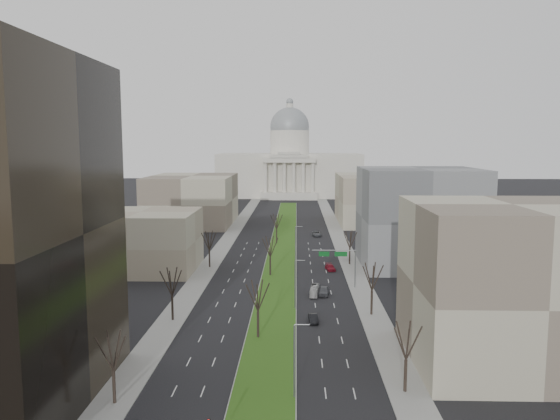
% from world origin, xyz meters
% --- Properties ---
extents(ground, '(600.00, 600.00, 0.00)m').
position_xyz_m(ground, '(0.00, 120.00, 0.00)').
color(ground, black).
rests_on(ground, ground).
extents(median, '(8.00, 222.03, 0.20)m').
position_xyz_m(median, '(0.00, 118.99, 0.10)').
color(median, '#999993').
rests_on(median, ground).
extents(sidewalk_left, '(5.00, 330.00, 0.15)m').
position_xyz_m(sidewalk_left, '(-17.50, 95.00, 0.07)').
color(sidewalk_left, gray).
rests_on(sidewalk_left, ground).
extents(sidewalk_right, '(5.00, 330.00, 0.15)m').
position_xyz_m(sidewalk_right, '(17.50, 95.00, 0.07)').
color(sidewalk_right, gray).
rests_on(sidewalk_right, ground).
extents(capitol, '(80.00, 46.00, 55.00)m').
position_xyz_m(capitol, '(0.00, 269.59, 16.31)').
color(capitol, beige).
rests_on(capitol, ground).
extents(building_beige_left, '(26.00, 22.00, 14.00)m').
position_xyz_m(building_beige_left, '(-33.00, 85.00, 7.00)').
color(building_beige_left, tan).
rests_on(building_beige_left, ground).
extents(building_tan_right, '(26.00, 24.00, 22.00)m').
position_xyz_m(building_tan_right, '(33.00, 32.00, 11.00)').
color(building_tan_right, gray).
rests_on(building_tan_right, ground).
extents(building_grey_right, '(28.00, 26.00, 24.00)m').
position_xyz_m(building_grey_right, '(34.00, 92.00, 12.00)').
color(building_grey_right, slate).
rests_on(building_grey_right, ground).
extents(building_far_left, '(30.00, 40.00, 18.00)m').
position_xyz_m(building_far_left, '(-35.00, 160.00, 9.00)').
color(building_far_left, gray).
rests_on(building_far_left, ground).
extents(building_far_right, '(30.00, 40.00, 18.00)m').
position_xyz_m(building_far_right, '(35.00, 165.00, 9.00)').
color(building_far_right, tan).
rests_on(building_far_right, ground).
extents(tree_left_near, '(5.10, 5.10, 9.18)m').
position_xyz_m(tree_left_near, '(-17.20, 18.00, 6.61)').
color(tree_left_near, black).
rests_on(tree_left_near, ground).
extents(tree_left_mid, '(5.40, 5.40, 9.72)m').
position_xyz_m(tree_left_mid, '(-17.20, 48.00, 7.00)').
color(tree_left_mid, black).
rests_on(tree_left_mid, ground).
extents(tree_left_far, '(5.28, 5.28, 9.50)m').
position_xyz_m(tree_left_far, '(-17.20, 88.00, 6.84)').
color(tree_left_far, black).
rests_on(tree_left_far, ground).
extents(tree_right_near, '(5.16, 5.16, 9.29)m').
position_xyz_m(tree_right_near, '(17.20, 22.00, 6.69)').
color(tree_right_near, black).
rests_on(tree_right_near, ground).
extents(tree_right_mid, '(5.52, 5.52, 9.94)m').
position_xyz_m(tree_right_mid, '(17.20, 52.00, 7.16)').
color(tree_right_mid, black).
rests_on(tree_right_mid, ground).
extents(tree_right_far, '(5.04, 5.04, 9.07)m').
position_xyz_m(tree_right_far, '(17.20, 92.00, 6.53)').
color(tree_right_far, black).
rests_on(tree_right_far, ground).
extents(tree_median_a, '(5.40, 5.40, 9.72)m').
position_xyz_m(tree_median_a, '(-2.00, 40.00, 7.00)').
color(tree_median_a, black).
rests_on(tree_median_a, ground).
extents(tree_median_b, '(5.40, 5.40, 9.72)m').
position_xyz_m(tree_median_b, '(-2.00, 80.00, 7.00)').
color(tree_median_b, black).
rests_on(tree_median_b, ground).
extents(tree_median_c, '(5.40, 5.40, 9.72)m').
position_xyz_m(tree_median_c, '(-2.00, 120.00, 7.00)').
color(tree_median_c, black).
rests_on(tree_median_c, ground).
extents(streetlamp_median_a, '(1.90, 0.20, 9.16)m').
position_xyz_m(streetlamp_median_a, '(3.76, 20.00, 4.81)').
color(streetlamp_median_a, gray).
rests_on(streetlamp_median_a, ground).
extents(streetlamp_median_b, '(1.90, 0.20, 9.16)m').
position_xyz_m(streetlamp_median_b, '(3.76, 55.00, 4.81)').
color(streetlamp_median_b, gray).
rests_on(streetlamp_median_b, ground).
extents(streetlamp_median_c, '(1.90, 0.20, 9.16)m').
position_xyz_m(streetlamp_median_c, '(3.76, 95.00, 4.81)').
color(streetlamp_median_c, gray).
rests_on(streetlamp_median_c, ground).
extents(mast_arm_signs, '(9.12, 0.24, 8.09)m').
position_xyz_m(mast_arm_signs, '(13.49, 70.03, 6.11)').
color(mast_arm_signs, gray).
rests_on(mast_arm_signs, ground).
extents(car_grey_near, '(2.65, 5.15, 1.67)m').
position_xyz_m(car_grey_near, '(9.44, 64.53, 0.84)').
color(car_grey_near, '#4A4C51').
rests_on(car_grey_near, ground).
extents(car_black, '(1.75, 4.21, 1.36)m').
position_xyz_m(car_black, '(6.80, 47.80, 0.68)').
color(car_black, black).
rests_on(car_black, ground).
extents(car_red, '(2.58, 4.89, 1.35)m').
position_xyz_m(car_red, '(12.03, 85.87, 0.68)').
color(car_red, maroon).
rests_on(car_red, ground).
extents(car_grey_far, '(2.93, 5.76, 1.56)m').
position_xyz_m(car_grey_far, '(10.53, 133.52, 0.78)').
color(car_grey_far, '#4B4E52').
rests_on(car_grey_far, ground).
extents(box_van, '(2.19, 6.52, 1.78)m').
position_xyz_m(box_van, '(7.58, 64.47, 0.89)').
color(box_van, silver).
rests_on(box_van, ground).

